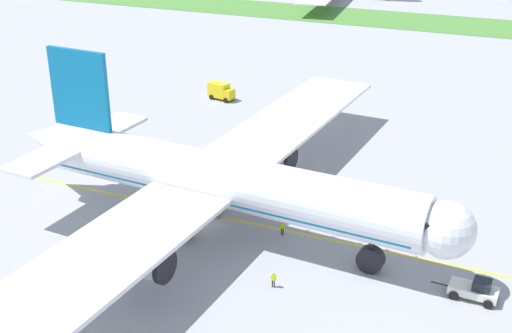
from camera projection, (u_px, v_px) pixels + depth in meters
ground_plane at (206, 224)px, 76.71m from camera, size 600.00×600.00×0.00m
apron_taxi_line at (214, 215)px, 78.58m from camera, size 280.00×0.36×0.01m
grass_median_strip at (417, 22)px, 181.30m from camera, size 320.00×24.00×0.10m
airliner_foreground at (216, 180)px, 72.45m from camera, size 55.37×87.41×18.91m
pushback_tug at (475, 289)px, 62.91m from camera, size 6.37×2.79×2.11m
ground_crew_marshaller_front at (282, 227)px, 73.92m from camera, size 0.61×0.29×1.75m
ground_crew_wingwalker_starboard at (273, 278)px, 64.57m from camera, size 0.58×0.25×1.65m
service_truck_baggage_loader at (221, 91)px, 118.24m from camera, size 5.14×3.12×2.99m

